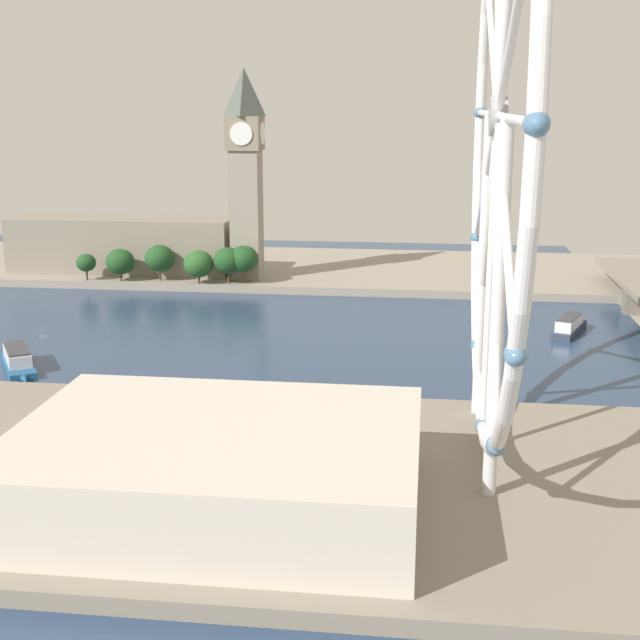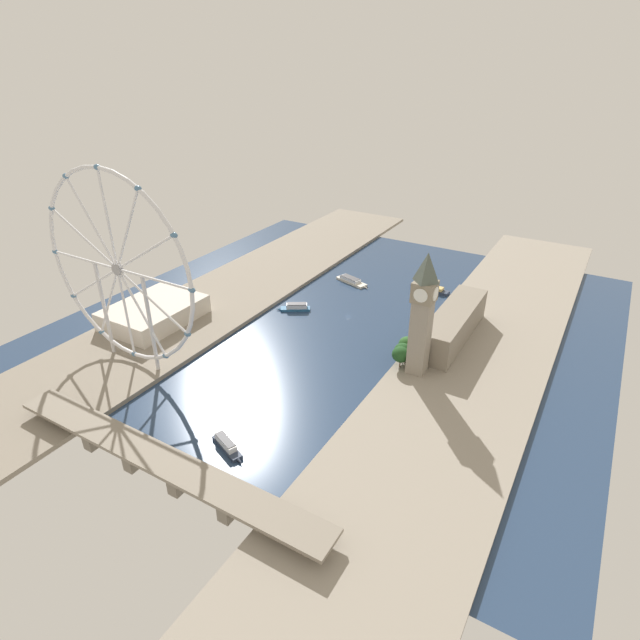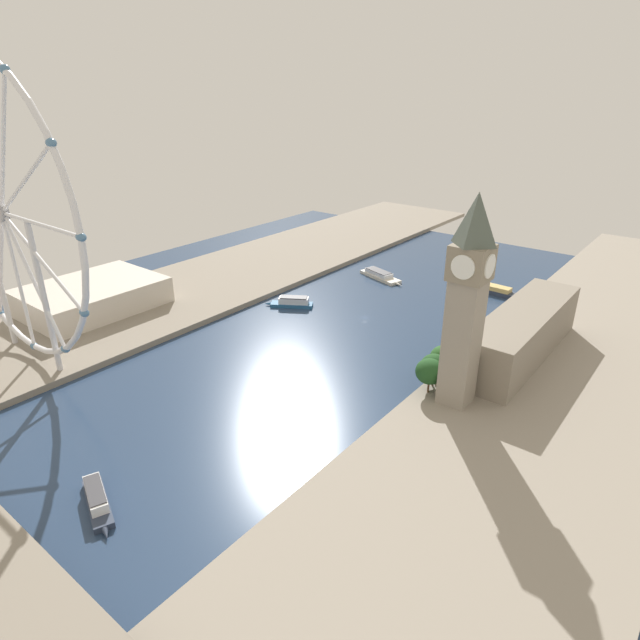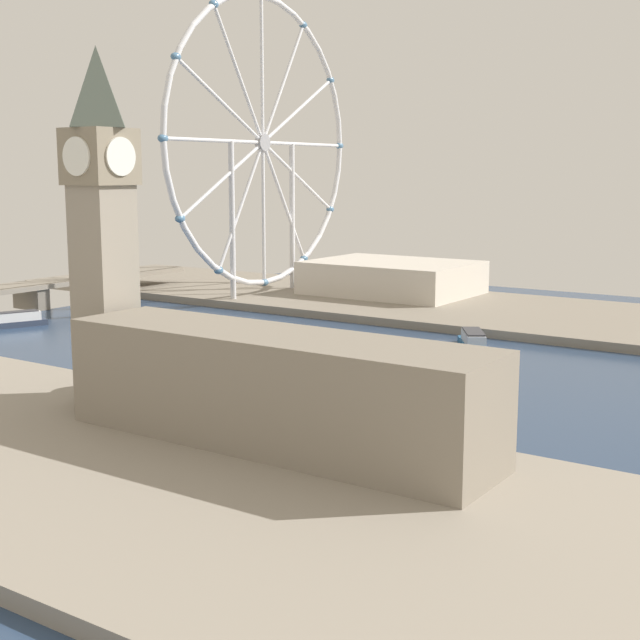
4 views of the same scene
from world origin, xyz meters
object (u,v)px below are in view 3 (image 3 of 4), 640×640
clock_tower (467,301)px  ferris_wheel (2,214)px  tour_boat_0 (97,500)px  riverside_hall (92,296)px  tour_boat_3 (380,275)px  parliament_block (522,333)px  tour_boat_1 (493,290)px  tour_boat_2 (292,302)px

clock_tower → ferris_wheel: ferris_wheel is taller
tour_boat_0 → riverside_hall: bearing=171.5°
tour_boat_3 → parliament_block: bearing=-10.0°
parliament_block → tour_boat_3: parliament_block is taller
riverside_hall → tour_boat_0: 157.80m
tour_boat_1 → riverside_hall: bearing=48.5°
clock_tower → tour_boat_0: clock_tower is taller
clock_tower → ferris_wheel: size_ratio=0.63×
tour_boat_0 → tour_boat_1: size_ratio=0.73×
tour_boat_3 → tour_boat_2: bearing=-82.6°
riverside_hall → tour_boat_1: riverside_hall is taller
clock_tower → tour_boat_3: (104.45, -110.97, -42.79)m
riverside_hall → tour_boat_3: size_ratio=1.87×
ferris_wheel → tour_boat_0: size_ratio=4.79×
riverside_hall → tour_boat_1: size_ratio=1.88×
riverside_hall → tour_boat_3: 173.18m
parliament_block → tour_boat_0: bearing=68.6°
tour_boat_1 → tour_boat_2: (81.25, 90.70, 0.43)m
tour_boat_3 → riverside_hall: bearing=-104.5°
tour_boat_2 → tour_boat_3: tour_boat_2 is taller
clock_tower → ferris_wheel: 185.93m
riverside_hall → tour_boat_2: size_ratio=2.66×
parliament_block → riverside_hall: size_ratio=1.33×
clock_tower → tour_boat_0: bearing=62.5°
ferris_wheel → riverside_hall: 80.01m
tour_boat_1 → clock_tower: bearing=108.1°
clock_tower → parliament_block: size_ratio=0.88×
parliament_block → tour_boat_0: size_ratio=3.44×
tour_boat_0 → tour_boat_3: bearing=122.9°
riverside_hall → tour_boat_0: riverside_hall is taller
ferris_wheel → tour_boat_3: (-60.72, -193.32, -65.29)m
tour_boat_1 → tour_boat_2: tour_boat_2 is taller
tour_boat_1 → tour_boat_3: size_ratio=0.99×
tour_boat_2 → tour_boat_3: (-12.93, -72.03, -0.54)m
parliament_block → tour_boat_1: size_ratio=2.50×
clock_tower → tour_boat_1: bearing=-74.4°
clock_tower → ferris_wheel: bearing=26.5°
parliament_block → tour_boat_2: size_ratio=3.53×
ferris_wheel → tour_boat_0: 127.88m
tour_boat_1 → tour_boat_3: bearing=17.8°
tour_boat_2 → parliament_block: bearing=154.5°
ferris_wheel → tour_boat_1: 256.59m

